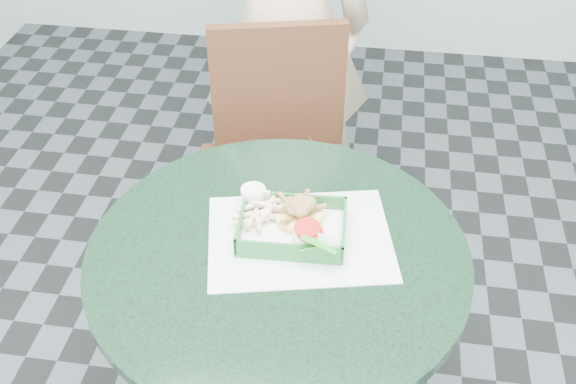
# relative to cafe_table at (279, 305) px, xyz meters

# --- Properties ---
(cafe_table) EXTENTS (0.89, 0.89, 0.75)m
(cafe_table) POSITION_rel_cafe_table_xyz_m (0.00, 0.00, 0.00)
(cafe_table) COLOR black
(cafe_table) RESTS_ON floor
(dining_chair) EXTENTS (0.45, 0.45, 0.93)m
(dining_chair) POSITION_rel_cafe_table_xyz_m (-0.13, 0.71, -0.05)
(dining_chair) COLOR #452213
(dining_chair) RESTS_ON floor
(placemat) EXTENTS (0.49, 0.41, 0.00)m
(placemat) POSITION_rel_cafe_table_xyz_m (0.04, 0.05, 0.17)
(placemat) COLOR silver
(placemat) RESTS_ON cafe_table
(food_basket) EXTENTS (0.25, 0.18, 0.05)m
(food_basket) POSITION_rel_cafe_table_xyz_m (0.03, 0.06, 0.19)
(food_basket) COLOR #1E622A
(food_basket) RESTS_ON placemat
(crab_sandwich) EXTENTS (0.11, 0.11, 0.07)m
(crab_sandwich) POSITION_rel_cafe_table_xyz_m (0.04, 0.10, 0.22)
(crab_sandwich) COLOR #E5C863
(crab_sandwich) RESTS_ON food_basket
(fries_pile) EXTENTS (0.14, 0.14, 0.04)m
(fries_pile) POSITION_rel_cafe_table_xyz_m (-0.06, 0.09, 0.21)
(fries_pile) COLOR beige
(fries_pile) RESTS_ON food_basket
(sauce_ramekin) EXTENTS (0.06, 0.06, 0.03)m
(sauce_ramekin) POSITION_rel_cafe_table_xyz_m (-0.08, 0.14, 0.22)
(sauce_ramekin) COLOR white
(sauce_ramekin) RESTS_ON food_basket
(garnish_cup) EXTENTS (0.11, 0.11, 0.04)m
(garnish_cup) POSITION_rel_cafe_table_xyz_m (0.07, 0.01, 0.21)
(garnish_cup) COLOR white
(garnish_cup) RESTS_ON food_basket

